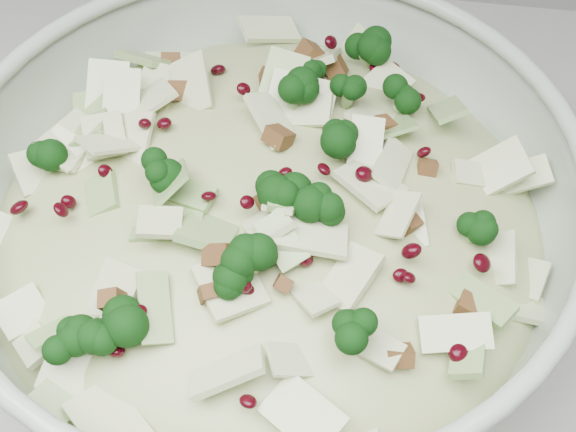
{
  "coord_description": "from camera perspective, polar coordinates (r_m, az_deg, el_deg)",
  "views": [
    {
      "loc": [
        -0.12,
        1.3,
        1.39
      ],
      "look_at": [
        -0.16,
        1.59,
        1.01
      ],
      "focal_mm": 50.0,
      "sensor_mm": 36.0,
      "label": 1
    }
  ],
  "objects": [
    {
      "name": "mixing_bowl",
      "position": [
        0.52,
        -1.48,
        -1.38
      ],
      "size": [
        0.42,
        0.42,
        0.15
      ],
      "rotation": [
        0.0,
        0.0,
        -0.11
      ],
      "color": "#A3B3A4",
      "rests_on": "counter"
    },
    {
      "name": "salad",
      "position": [
        0.5,
        -1.54,
        0.33
      ],
      "size": [
        0.4,
        0.4,
        0.15
      ],
      "rotation": [
        0.0,
        0.0,
        -0.13
      ],
      "color": "#A8B67C",
      "rests_on": "mixing_bowl"
    }
  ]
}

